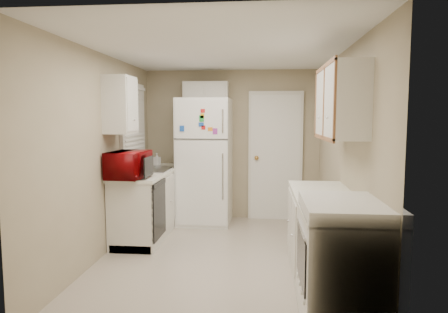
{
  "coord_description": "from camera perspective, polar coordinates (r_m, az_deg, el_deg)",
  "views": [
    {
      "loc": [
        0.47,
        -4.55,
        1.66
      ],
      "look_at": [
        0.0,
        0.5,
        1.15
      ],
      "focal_mm": 32.0,
      "sensor_mm": 36.0,
      "label": 1
    }
  ],
  "objects": [
    {
      "name": "wall_back",
      "position": [
        6.49,
        1.16,
        1.67
      ],
      "size": [
        2.8,
        2.8,
        0.0
      ],
      "primitive_type": "plane",
      "color": "tan",
      "rests_on": "floor"
    },
    {
      "name": "wall_left",
      "position": [
        4.94,
        -16.94,
        0.15
      ],
      "size": [
        3.8,
        3.8,
        0.0
      ],
      "primitive_type": "plane",
      "color": "tan",
      "rests_on": "floor"
    },
    {
      "name": "left_counter",
      "position": [
        5.8,
        -10.57,
        -6.39
      ],
      "size": [
        0.6,
        1.8,
        0.9
      ],
      "primitive_type": "cube",
      "color": "silver",
      "rests_on": "floor"
    },
    {
      "name": "microwave",
      "position": [
        5.05,
        -13.44,
        -1.35
      ],
      "size": [
        0.62,
        0.37,
        0.4
      ],
      "primitive_type": "imported",
      "rotation": [
        0.0,
        0.0,
        1.51
      ],
      "color": "maroon",
      "rests_on": "left_counter"
    },
    {
      "name": "upper_cabinet_left",
      "position": [
        5.08,
        -14.61,
        7.13
      ],
      "size": [
        0.3,
        0.45,
        0.7
      ],
      "primitive_type": "cube",
      "color": "silver",
      "rests_on": "wall_left"
    },
    {
      "name": "window_blinds",
      "position": [
        5.9,
        -12.82,
        5.02
      ],
      "size": [
        0.1,
        0.98,
        1.08
      ],
      "primitive_type": "cube",
      "color": "silver",
      "rests_on": "wall_left"
    },
    {
      "name": "sink",
      "position": [
        5.87,
        -10.24,
        -2.18
      ],
      "size": [
        0.54,
        0.74,
        0.16
      ],
      "primitive_type": "cube",
      "color": "gray",
      "rests_on": "left_counter"
    },
    {
      "name": "floor",
      "position": [
        4.87,
        -0.57,
        -14.19
      ],
      "size": [
        3.8,
        3.8,
        0.0
      ],
      "primitive_type": "plane",
      "color": "beige",
      "rests_on": "ground"
    },
    {
      "name": "interior_door",
      "position": [
        6.45,
        7.34,
        -0.0
      ],
      "size": [
        0.86,
        0.06,
        2.08
      ],
      "primitive_type": "cube",
      "color": "white",
      "rests_on": "floor"
    },
    {
      "name": "dishwasher",
      "position": [
        5.15,
        -9.29,
        -7.46
      ],
      "size": [
        0.03,
        0.58,
        0.72
      ],
      "primitive_type": "cube",
      "color": "black",
      "rests_on": "floor"
    },
    {
      "name": "wall_front",
      "position": [
        2.73,
        -4.71,
        -3.98
      ],
      "size": [
        2.8,
        2.8,
        0.0
      ],
      "primitive_type": "plane",
      "color": "tan",
      "rests_on": "floor"
    },
    {
      "name": "upper_cabinet_right",
      "position": [
        4.13,
        16.33,
        7.45
      ],
      "size": [
        0.3,
        1.2,
        0.7
      ],
      "primitive_type": "cube",
      "color": "silver",
      "rests_on": "wall_right"
    },
    {
      "name": "refrigerator",
      "position": [
        6.21,
        -2.74,
        -0.67
      ],
      "size": [
        0.81,
        0.79,
        1.93
      ],
      "primitive_type": "cube",
      "rotation": [
        0.0,
        0.0,
        -0.02
      ],
      "color": "white",
      "rests_on": "floor"
    },
    {
      "name": "soap_bottle",
      "position": [
        6.32,
        -9.55,
        -0.33
      ],
      "size": [
        0.11,
        0.11,
        0.19
      ],
      "primitive_type": "imported",
      "rotation": [
        0.0,
        0.0,
        -0.35
      ],
      "color": "white",
      "rests_on": "left_counter"
    },
    {
      "name": "right_counter",
      "position": [
        3.99,
        14.44,
        -12.09
      ],
      "size": [
        0.6,
        2.0,
        0.9
      ],
      "primitive_type": "cube",
      "color": "silver",
      "rests_on": "floor"
    },
    {
      "name": "wall_right",
      "position": [
        4.67,
        16.77,
        -0.16
      ],
      "size": [
        3.8,
        3.8,
        0.0
      ],
      "primitive_type": "plane",
      "color": "tan",
      "rests_on": "floor"
    },
    {
      "name": "ceiling",
      "position": [
        4.64,
        -0.6,
        14.92
      ],
      "size": [
        3.8,
        3.8,
        0.0
      ],
      "primitive_type": "plane",
      "color": "white",
      "rests_on": "floor"
    },
    {
      "name": "cabinet_over_fridge",
      "position": [
        6.37,
        -2.56,
        8.79
      ],
      "size": [
        0.7,
        0.3,
        0.4
      ],
      "primitive_type": "cube",
      "color": "silver",
      "rests_on": "wall_back"
    },
    {
      "name": "stove",
      "position": [
        3.38,
        17.01,
        -14.41
      ],
      "size": [
        0.68,
        0.84,
        1.02
      ],
      "primitive_type": "cube",
      "rotation": [
        0.0,
        0.0,
        -0.0
      ],
      "color": "white",
      "rests_on": "floor"
    }
  ]
}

